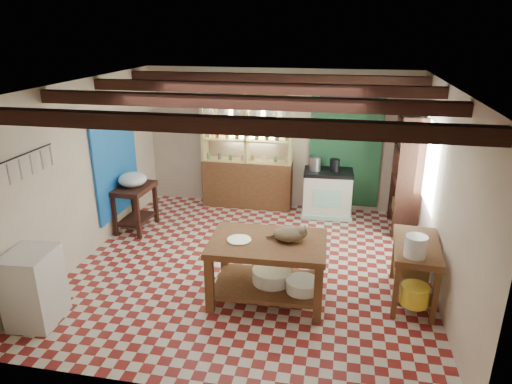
% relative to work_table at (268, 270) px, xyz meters
% --- Properties ---
extents(floor, '(5.00, 5.00, 0.02)m').
position_rel_work_table_xyz_m(floor, '(-0.37, 0.78, -0.42)').
color(floor, maroon).
rests_on(floor, ground).
extents(ceiling, '(5.00, 5.00, 0.02)m').
position_rel_work_table_xyz_m(ceiling, '(-0.37, 0.78, 2.19)').
color(ceiling, '#434348').
rests_on(ceiling, wall_back).
extents(wall_back, '(5.00, 0.04, 2.60)m').
position_rel_work_table_xyz_m(wall_back, '(-0.37, 3.28, 0.89)').
color(wall_back, beige).
rests_on(wall_back, floor).
extents(wall_front, '(5.00, 0.04, 2.60)m').
position_rel_work_table_xyz_m(wall_front, '(-0.37, -1.72, 0.89)').
color(wall_front, beige).
rests_on(wall_front, floor).
extents(wall_left, '(0.04, 5.00, 2.60)m').
position_rel_work_table_xyz_m(wall_left, '(-2.87, 0.78, 0.89)').
color(wall_left, beige).
rests_on(wall_left, floor).
extents(wall_right, '(0.04, 5.00, 2.60)m').
position_rel_work_table_xyz_m(wall_right, '(2.13, 0.78, 0.89)').
color(wall_right, beige).
rests_on(wall_right, floor).
extents(ceiling_beams, '(5.00, 3.80, 0.15)m').
position_rel_work_table_xyz_m(ceiling_beams, '(-0.37, 0.78, 2.07)').
color(ceiling_beams, '#361A13').
rests_on(ceiling_beams, ceiling).
extents(blue_wall_patch, '(0.04, 1.40, 1.60)m').
position_rel_work_table_xyz_m(blue_wall_patch, '(-2.84, 1.68, 0.69)').
color(blue_wall_patch, blue).
rests_on(blue_wall_patch, wall_left).
extents(green_wall_patch, '(1.30, 0.04, 2.30)m').
position_rel_work_table_xyz_m(green_wall_patch, '(0.88, 3.25, 0.84)').
color(green_wall_patch, '#215332').
rests_on(green_wall_patch, wall_back).
extents(window_back, '(0.90, 0.02, 0.80)m').
position_rel_work_table_xyz_m(window_back, '(-0.87, 3.26, 1.29)').
color(window_back, white).
rests_on(window_back, wall_back).
extents(window_right, '(0.02, 1.30, 1.20)m').
position_rel_work_table_xyz_m(window_right, '(2.11, 1.78, 0.99)').
color(window_right, white).
rests_on(window_right, wall_right).
extents(utensil_rail, '(0.06, 0.90, 0.28)m').
position_rel_work_table_xyz_m(utensil_rail, '(-2.81, -0.42, 1.37)').
color(utensil_rail, black).
rests_on(utensil_rail, wall_left).
extents(pot_rack, '(0.86, 0.12, 0.36)m').
position_rel_work_table_xyz_m(pot_rack, '(0.88, 2.83, 1.77)').
color(pot_rack, black).
rests_on(pot_rack, ceiling).
extents(shelving_unit, '(1.70, 0.34, 2.20)m').
position_rel_work_table_xyz_m(shelving_unit, '(-0.92, 3.09, 0.69)').
color(shelving_unit, '#DAC47D').
rests_on(shelving_unit, floor).
extents(tall_rack, '(0.40, 0.86, 2.00)m').
position_rel_work_table_xyz_m(tall_rack, '(1.91, 2.58, 0.59)').
color(tall_rack, '#361A13').
rests_on(tall_rack, floor).
extents(work_table, '(1.47, 1.00, 0.81)m').
position_rel_work_table_xyz_m(work_table, '(0.00, 0.00, 0.00)').
color(work_table, brown).
rests_on(work_table, floor).
extents(stove, '(0.90, 0.63, 0.85)m').
position_rel_work_table_xyz_m(stove, '(0.61, 2.93, 0.02)').
color(stove, beige).
rests_on(stove, floor).
extents(prep_table, '(0.56, 0.79, 0.78)m').
position_rel_work_table_xyz_m(prep_table, '(-2.57, 1.67, -0.02)').
color(prep_table, '#361A13').
rests_on(prep_table, floor).
extents(white_cabinet, '(0.55, 0.64, 0.90)m').
position_rel_work_table_xyz_m(white_cabinet, '(-2.59, -0.99, 0.04)').
color(white_cabinet, silver).
rests_on(white_cabinet, floor).
extents(right_counter, '(0.62, 1.13, 0.78)m').
position_rel_work_table_xyz_m(right_counter, '(1.81, 0.34, -0.02)').
color(right_counter, brown).
rests_on(right_counter, floor).
extents(cat, '(0.43, 0.36, 0.17)m').
position_rel_work_table_xyz_m(cat, '(0.25, 0.06, 0.49)').
color(cat, '#866F4E').
rests_on(cat, work_table).
extents(steel_tray, '(0.31, 0.31, 0.02)m').
position_rel_work_table_xyz_m(steel_tray, '(-0.35, -0.06, 0.42)').
color(steel_tray, '#A2A2A9').
rests_on(steel_tray, work_table).
extents(basin_large, '(0.52, 0.52, 0.17)m').
position_rel_work_table_xyz_m(basin_large, '(0.05, 0.05, -0.10)').
color(basin_large, silver).
rests_on(basin_large, work_table).
extents(basin_small, '(0.43, 0.43, 0.14)m').
position_rel_work_table_xyz_m(basin_small, '(0.45, -0.09, -0.12)').
color(basin_small, silver).
rests_on(basin_small, work_table).
extents(kettle_left, '(0.22, 0.22, 0.25)m').
position_rel_work_table_xyz_m(kettle_left, '(0.36, 2.91, 0.57)').
color(kettle_left, '#A2A2A9').
rests_on(kettle_left, stove).
extents(kettle_right, '(0.18, 0.18, 0.22)m').
position_rel_work_table_xyz_m(kettle_right, '(0.71, 2.93, 0.56)').
color(kettle_right, black).
rests_on(kettle_right, stove).
extents(enamel_bowl, '(0.49, 0.49, 0.24)m').
position_rel_work_table_xyz_m(enamel_bowl, '(-2.57, 1.67, 0.49)').
color(enamel_bowl, silver).
rests_on(enamel_bowl, prep_table).
extents(white_bucket, '(0.27, 0.27, 0.25)m').
position_rel_work_table_xyz_m(white_bucket, '(1.74, -0.00, 0.50)').
color(white_bucket, silver).
rests_on(white_bucket, right_counter).
extents(wicker_basket, '(0.46, 0.38, 0.31)m').
position_rel_work_table_xyz_m(wicker_basket, '(1.83, 0.64, -0.05)').
color(wicker_basket, olive).
rests_on(wicker_basket, right_counter).
extents(yellow_tub, '(0.35, 0.35, 0.24)m').
position_rel_work_table_xyz_m(yellow_tub, '(1.78, -0.10, -0.08)').
color(yellow_tub, gold).
rests_on(yellow_tub, right_counter).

